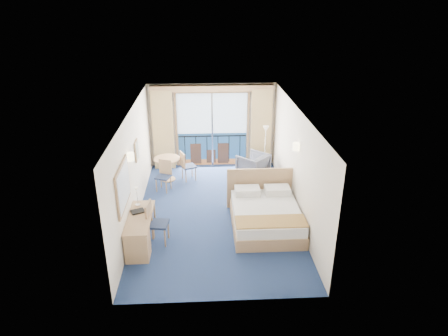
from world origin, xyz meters
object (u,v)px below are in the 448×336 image
desk_chair (154,221)px  table_chair_a (186,164)px  nightstand (280,191)px  desk (138,239)px  bed (265,215)px  floor_lamp (266,137)px  armchair (253,165)px  round_table (167,163)px  table_chair_b (164,173)px

desk_chair → table_chair_a: 3.36m
nightstand → desk: bearing=-146.3°
bed → table_chair_a: bed is taller
nightstand → desk_chair: (-3.20, -1.86, 0.30)m
nightstand → bed: bearing=-114.7°
floor_lamp → table_chair_a: size_ratio=1.62×
armchair → table_chair_a: size_ratio=0.90×
desk → nightstand: bearing=33.7°
armchair → desk_chair: desk_chair is taller
bed → desk: size_ratio=1.38×
bed → desk_chair: (-2.60, -0.55, 0.25)m
armchair → desk_chair: size_ratio=0.82×
floor_lamp → table_chair_a: bearing=-165.5°
round_table → table_chair_b: size_ratio=0.88×
table_chair_b → desk_chair: bearing=-69.5°
bed → floor_lamp: floor_lamp is taller
bed → desk_chair: 2.67m
bed → table_chair_b: size_ratio=2.34×
floor_lamp → desk_chair: size_ratio=1.47×
table_chair_b → armchair: bearing=36.3°
bed → table_chair_b: bearing=140.6°
table_chair_a → table_chair_b: (-0.61, -0.61, -0.01)m
bed → round_table: bed is taller
table_chair_b → nightstand: bearing=5.6°
armchair → desk_chair: 4.36m
round_table → table_chair_b: (-0.04, -0.66, -0.03)m
round_table → table_chair_b: bearing=-93.7°
desk_chair → round_table: (0.03, 3.36, -0.03)m
desk → round_table: bearing=84.9°
round_table → desk: bearing=-95.1°
nightstand → round_table: round_table is taller
armchair → table_chair_b: size_ratio=0.91×
desk_chair → table_chair_a: bearing=-2.5°
floor_lamp → desk: size_ratio=0.97×
desk_chair → round_table: size_ratio=1.27×
round_table → table_chair_b: 0.66m
bed → armchair: 2.91m
desk_chair → bed: bearing=-70.2°
nightstand → desk: desk is taller
bed → floor_lamp: 3.52m
desk → round_table: desk is taller
floor_lamp → desk_chair: (-3.07, -3.95, -0.55)m
nightstand → table_chair_a: table_chair_a is taller
nightstand → table_chair_a: 2.99m
table_chair_a → table_chair_b: 0.86m
bed → table_chair_a: 3.41m
desk_chair → table_chair_b: size_ratio=1.12×
desk → table_chair_b: (0.30, 3.17, 0.11)m
nightstand → armchair: bearing=109.1°
armchair → desk: size_ratio=0.54×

